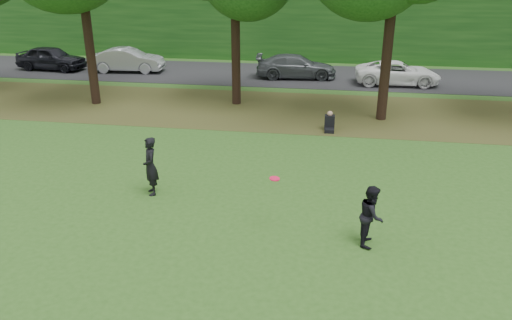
{
  "coord_description": "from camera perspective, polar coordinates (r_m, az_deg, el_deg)",
  "views": [
    {
      "loc": [
        1.85,
        -10.06,
        6.66
      ],
      "look_at": [
        -0.28,
        3.21,
        1.3
      ],
      "focal_mm": 35.0,
      "sensor_mm": 36.0,
      "label": 1
    }
  ],
  "objects": [
    {
      "name": "ground",
      "position": [
        12.21,
        -1.1,
        -11.33
      ],
      "size": [
        120.0,
        120.0,
        0.0
      ],
      "primitive_type": "plane",
      "color": "#285119",
      "rests_on": "ground"
    },
    {
      "name": "player_right",
      "position": [
        12.79,
        13.07,
        -6.19
      ],
      "size": [
        0.69,
        0.83,
        1.58
      ],
      "primitive_type": "imported",
      "rotation": [
        0.0,
        0.0,
        1.45
      ],
      "color": "black",
      "rests_on": "ground"
    },
    {
      "name": "street",
      "position": [
        31.82,
        5.69,
        9.57
      ],
      "size": [
        70.0,
        7.0,
        0.02
      ],
      "primitive_type": "cube",
      "color": "black",
      "rests_on": "ground"
    },
    {
      "name": "frisbee",
      "position": [
        12.79,
        2.14,
        -2.14
      ],
      "size": [
        0.34,
        0.34,
        0.06
      ],
      "color": "#EF1444",
      "rests_on": "ground"
    },
    {
      "name": "player_left",
      "position": [
        15.39,
        -11.97,
        -0.7
      ],
      "size": [
        0.7,
        0.79,
        1.82
      ],
      "primitive_type": "imported",
      "rotation": [
        0.0,
        0.0,
        -1.08
      ],
      "color": "black",
      "rests_on": "ground"
    },
    {
      "name": "parked_cars",
      "position": [
        30.94,
        2.99,
        10.68
      ],
      "size": [
        37.21,
        3.23,
        1.54
      ],
      "color": "black",
      "rests_on": "street"
    },
    {
      "name": "far_hedge",
      "position": [
        37.34,
        6.47,
        15.21
      ],
      "size": [
        70.0,
        3.0,
        5.0
      ],
      "primitive_type": "cube",
      "color": "#144112",
      "rests_on": "ground"
    },
    {
      "name": "leaf_litter",
      "position": [
        24.08,
        4.4,
        5.62
      ],
      "size": [
        60.0,
        7.0,
        0.01
      ],
      "primitive_type": "cube",
      "color": "#51391D",
      "rests_on": "ground"
    },
    {
      "name": "seated_person",
      "position": [
        21.31,
        8.4,
        4.17
      ],
      "size": [
        0.43,
        0.74,
        0.83
      ],
      "rotation": [
        0.0,
        0.0,
        0.03
      ],
      "color": "black",
      "rests_on": "ground"
    }
  ]
}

